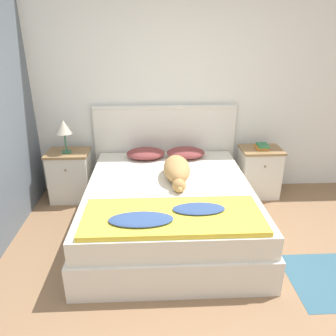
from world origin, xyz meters
TOP-DOWN VIEW (x-y plane):
  - ground_plane at (0.00, 0.00)m, footprint 16.00×16.00m
  - wall_back at (0.00, 2.13)m, footprint 9.00×0.06m
  - bed at (0.01, 1.05)m, footprint 1.69×1.98m
  - headboard at (0.01, 2.06)m, footprint 1.77×0.06m
  - nightstand_left at (-1.16, 1.82)m, footprint 0.50×0.40m
  - nightstand_right at (1.19, 1.82)m, footprint 0.50×0.40m
  - pillow_left at (-0.23, 1.81)m, footprint 0.46×0.35m
  - pillow_right at (0.26, 1.81)m, footprint 0.46×0.35m
  - quilt at (0.00, 0.40)m, footprint 1.47×0.59m
  - dog at (0.10, 1.20)m, footprint 0.27×0.78m
  - book_stack at (1.19, 1.82)m, footprint 0.16×0.20m
  - table_lamp at (-1.16, 1.79)m, footprint 0.20×0.20m

SIDE VIEW (x-z plane):
  - ground_plane at x=0.00m, z-range 0.00..0.00m
  - bed at x=0.01m, z-range 0.00..0.53m
  - nightstand_left at x=-1.16m, z-range 0.00..0.63m
  - nightstand_right at x=1.19m, z-range 0.00..0.63m
  - quilt at x=0.00m, z-range 0.52..0.60m
  - headboard at x=0.01m, z-range 0.02..1.14m
  - pillow_left at x=-0.23m, z-range 0.53..0.65m
  - pillow_right at x=0.26m, z-range 0.53..0.65m
  - dog at x=0.10m, z-range 0.52..0.74m
  - book_stack at x=1.19m, z-range 0.62..0.68m
  - table_lamp at x=-1.16m, z-range 0.73..1.12m
  - wall_back at x=0.00m, z-range 0.00..2.55m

